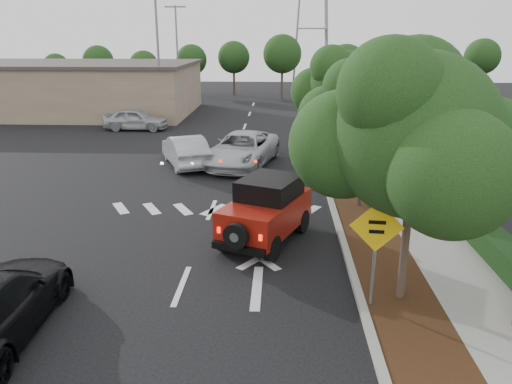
{
  "coord_description": "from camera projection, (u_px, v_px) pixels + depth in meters",
  "views": [
    {
      "loc": [
        2.54,
        -11.73,
        6.35
      ],
      "look_at": [
        1.83,
        3.0,
        1.68
      ],
      "focal_mm": 35.0,
      "sensor_mm": 36.0,
      "label": 1
    }
  ],
  "objects": [
    {
      "name": "curb",
      "position": [
        321.0,
        169.0,
        24.4
      ],
      "size": [
        0.2,
        70.0,
        0.15
      ],
      "primitive_type": "cube",
      "color": "#9E9B93",
      "rests_on": "ground"
    },
    {
      "name": "transmission_tower",
      "position": [
        310.0,
        91.0,
        58.64
      ],
      "size": [
        7.0,
        4.0,
        28.0
      ],
      "primitive_type": null,
      "color": "slate",
      "rests_on": "ground"
    },
    {
      "name": "light_pole_b",
      "position": [
        180.0,
        101.0,
        49.73
      ],
      "size": [
        2.0,
        0.22,
        9.0
      ],
      "primitive_type": null,
      "color": "slate",
      "rests_on": "ground"
    },
    {
      "name": "sidewalk",
      "position": [
        381.0,
        170.0,
        24.27
      ],
      "size": [
        2.0,
        70.0,
        0.12
      ],
      "primitive_type": "cube",
      "color": "gray",
      "rests_on": "ground"
    },
    {
      "name": "parked_suv",
      "position": [
        136.0,
        119.0,
        34.54
      ],
      "size": [
        4.45,
        1.89,
        1.5
      ],
      "primitive_type": "imported",
      "rotation": [
        0.0,
        0.0,
        1.54
      ],
      "color": "#ADB0B5",
      "rests_on": "ground"
    },
    {
      "name": "street_tree_near",
      "position": [
        400.0,
        300.0,
        12.47
      ],
      "size": [
        3.8,
        3.8,
        5.92
      ],
      "primitive_type": null,
      "color": "black",
      "rests_on": "ground"
    },
    {
      "name": "red_jeep",
      "position": [
        268.0,
        209.0,
        15.9
      ],
      "size": [
        3.05,
        4.18,
        2.04
      ],
      "rotation": [
        0.0,
        0.0,
        -0.4
      ],
      "color": "black",
      "rests_on": "ground"
    },
    {
      "name": "speed_hump_sign",
      "position": [
        376.0,
        240.0,
        11.52
      ],
      "size": [
        1.23,
        0.16,
        2.63
      ],
      "rotation": [
        0.0,
        0.0,
        -0.11
      ],
      "color": "slate",
      "rests_on": "ground"
    },
    {
      "name": "silver_suv_ahead",
      "position": [
        242.0,
        149.0,
        25.14
      ],
      "size": [
        3.99,
        6.39,
        1.65
      ],
      "primitive_type": "imported",
      "rotation": [
        0.0,
        0.0,
        -0.22
      ],
      "color": "#B6BABF",
      "rests_on": "ground"
    },
    {
      "name": "street_tree_far",
      "position": [
        339.0,
        165.0,
        25.33
      ],
      "size": [
        3.4,
        3.4,
        5.62
      ],
      "primitive_type": null,
      "color": "black",
      "rests_on": "ground"
    },
    {
      "name": "commercial_building",
      "position": [
        60.0,
        89.0,
        41.9
      ],
      "size": [
        22.0,
        12.0,
        4.0
      ],
      "primitive_type": "cube",
      "color": "#7E6D57",
      "rests_on": "ground"
    },
    {
      "name": "ground",
      "position": [
        182.0,
        286.0,
        13.2
      ],
      "size": [
        120.0,
        120.0,
        0.0
      ],
      "primitive_type": "plane",
      "color": "black",
      "rests_on": "ground"
    },
    {
      "name": "silver_sedan_oncoming",
      "position": [
        185.0,
        150.0,
        25.15
      ],
      "size": [
        3.31,
        4.94,
        1.54
      ],
      "primitive_type": "imported",
      "rotation": [
        0.0,
        0.0,
        3.54
      ],
      "color": "#AEB2B6",
      "rests_on": "ground"
    },
    {
      "name": "hedge",
      "position": [
        411.0,
        163.0,
        24.1
      ],
      "size": [
        0.8,
        70.0,
        0.8
      ],
      "primitive_type": "cube",
      "color": "black",
      "rests_on": "ground"
    },
    {
      "name": "planting_strip",
      "position": [
        342.0,
        169.0,
        24.36
      ],
      "size": [
        1.8,
        70.0,
        0.12
      ],
      "primitive_type": "cube",
      "color": "black",
      "rests_on": "ground"
    },
    {
      "name": "light_pole_a",
      "position": [
        162.0,
        121.0,
        38.26
      ],
      "size": [
        2.0,
        0.22,
        9.0
      ],
      "primitive_type": null,
      "color": "slate",
      "rests_on": "ground"
    },
    {
      "name": "street_tree_mid",
      "position": [
        358.0,
        208.0,
        19.14
      ],
      "size": [
        3.2,
        3.2,
        5.32
      ],
      "primitive_type": null,
      "color": "black",
      "rests_on": "ground"
    }
  ]
}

